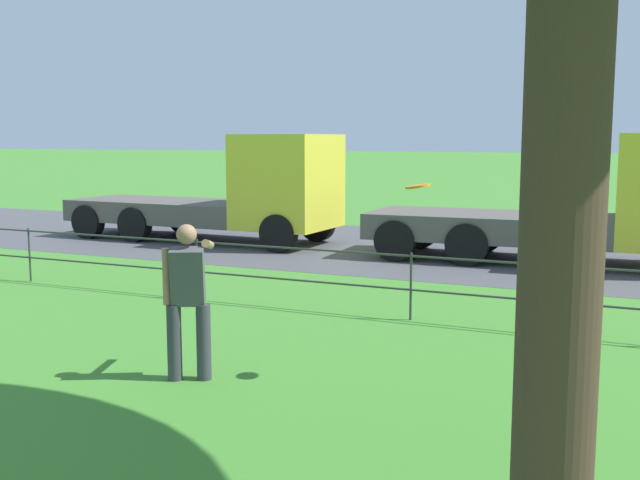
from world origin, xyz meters
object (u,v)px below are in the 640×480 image
at_px(person_thrower, 188,296).
at_px(flatbed_truck_far_right, 237,195).
at_px(frisbee, 418,186).
at_px(flatbed_truck_center, 594,207).

xyz_separation_m(person_thrower, flatbed_truck_far_right, (-5.21, 9.91, 0.28)).
height_order(person_thrower, frisbee, frisbee).
xyz_separation_m(frisbee, flatbed_truck_center, (1.12, 8.97, -0.93)).
bearing_deg(person_thrower, flatbed_truck_far_right, 117.76).
height_order(flatbed_truck_far_right, flatbed_truck_center, same).
distance_m(flatbed_truck_far_right, flatbed_truck_center, 8.63).
distance_m(person_thrower, frisbee, 2.76).
xyz_separation_m(flatbed_truck_far_right, flatbed_truck_center, (8.63, -0.00, 0.00)).
distance_m(person_thrower, flatbed_truck_center, 10.48).
bearing_deg(frisbee, flatbed_truck_far_right, 129.95).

